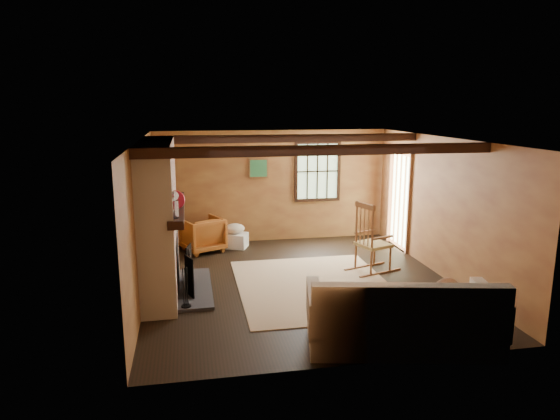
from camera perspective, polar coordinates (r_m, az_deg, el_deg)
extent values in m
plane|color=black|center=(8.48, 2.27, -8.29)|extent=(5.50, 5.50, 0.00)
cube|color=#AB753C|center=(10.79, -0.90, 2.74)|extent=(5.00, 0.02, 2.40)
cube|color=#AB753C|center=(5.59, 8.65, -6.31)|extent=(5.00, 0.02, 2.40)
cube|color=#AB753C|center=(7.98, -15.45, -1.04)|extent=(0.02, 5.50, 2.40)
cube|color=#AB753C|center=(9.02, 18.02, 0.29)|extent=(0.02, 5.50, 2.40)
cube|color=silver|center=(7.97, 2.42, 8.11)|extent=(5.00, 5.50, 0.02)
cube|color=black|center=(6.81, 4.68, 6.82)|extent=(5.00, 0.12, 0.14)
cube|color=black|center=(9.15, 0.72, 8.19)|extent=(5.00, 0.12, 0.14)
cube|color=black|center=(10.93, 4.31, 4.42)|extent=(1.02, 0.06, 1.32)
cube|color=#A6C697|center=(10.96, 4.27, 4.44)|extent=(0.90, 0.01, 1.20)
cube|color=black|center=(10.94, 4.30, 4.42)|extent=(0.90, 0.03, 0.02)
cube|color=brown|center=(10.54, 13.44, 1.08)|extent=(0.06, 1.00, 2.06)
cube|color=#A6C697|center=(10.55, 13.59, 1.09)|extent=(0.01, 0.80, 1.85)
cube|color=brown|center=(10.66, -2.48, 4.79)|extent=(0.42, 0.03, 0.42)
cube|color=#226653|center=(10.64, -2.47, 4.78)|extent=(0.36, 0.01, 0.36)
cube|color=#9D4C3C|center=(7.96, -13.66, -0.97)|extent=(0.50, 2.20, 2.40)
cube|color=black|center=(8.15, -12.91, -6.10)|extent=(0.38, 1.00, 0.85)
cube|color=#343438|center=(8.28, -9.76, -8.79)|extent=(0.55, 1.80, 0.05)
cube|color=black|center=(7.91, -11.69, 0.16)|extent=(0.22, 2.30, 0.12)
cube|color=black|center=(7.82, -10.32, -7.47)|extent=(0.13, 0.30, 0.62)
cube|color=black|center=(8.12, -10.34, -6.72)|extent=(0.04, 0.31, 0.62)
cube|color=black|center=(8.42, -10.35, -6.03)|extent=(0.09, 0.31, 0.62)
cylinder|color=black|center=(7.53, -10.67, -10.73)|extent=(0.15, 0.15, 0.02)
cylinder|color=black|center=(7.40, -10.97, -8.75)|extent=(0.01, 0.01, 0.60)
cylinder|color=black|center=(7.42, -10.76, -8.67)|extent=(0.01, 0.01, 0.60)
cylinder|color=black|center=(7.45, -10.55, -8.59)|extent=(0.01, 0.01, 0.60)
cylinder|color=white|center=(6.97, -11.96, 0.07)|extent=(0.11, 0.11, 0.24)
sphere|color=white|center=(6.93, -12.03, 1.60)|extent=(0.13, 0.13, 0.13)
cylinder|color=#B61429|center=(7.55, -11.88, 1.14)|extent=(0.28, 0.10, 0.28)
cube|color=black|center=(7.92, -11.80, 1.03)|extent=(0.23, 0.17, 0.11)
cylinder|color=black|center=(8.33, -11.75, 1.53)|extent=(0.08, 0.08, 0.10)
cylinder|color=black|center=(8.50, -11.72, 1.67)|extent=(0.07, 0.07, 0.08)
cube|color=beige|center=(8.34, 3.93, -8.64)|extent=(2.50, 3.00, 0.01)
cube|color=#AA8752|center=(9.07, 10.61, -3.89)|extent=(0.64, 0.65, 0.05)
cube|color=brown|center=(8.77, 9.71, 0.46)|extent=(0.21, 0.49, 0.09)
cylinder|color=brown|center=(9.12, 12.48, -5.44)|extent=(0.04, 0.04, 0.48)
cylinder|color=brown|center=(9.43, 10.72, -4.79)|extent=(0.04, 0.04, 0.48)
cylinder|color=brown|center=(8.85, 10.38, -5.90)|extent=(0.04, 0.04, 0.48)
cylinder|color=brown|center=(9.17, 8.64, -5.21)|extent=(0.04, 0.04, 0.48)
cylinder|color=brown|center=(8.68, 10.54, -2.03)|extent=(0.04, 0.04, 0.81)
cylinder|color=brown|center=(9.00, 8.77, -1.46)|extent=(0.04, 0.04, 0.81)
cylinder|color=brown|center=(8.77, 10.08, -2.02)|extent=(0.02, 0.02, 0.67)
cylinder|color=brown|center=(8.85, 9.63, -1.88)|extent=(0.02, 0.02, 0.67)
cylinder|color=brown|center=(8.93, 9.19, -1.73)|extent=(0.02, 0.02, 0.67)
cube|color=brown|center=(8.85, 11.65, -3.10)|extent=(0.44, 0.19, 0.03)
cube|color=brown|center=(9.20, 9.70, -2.45)|extent=(0.44, 0.19, 0.03)
cube|color=brown|center=(9.06, 11.38, -7.07)|extent=(0.88, 0.34, 0.03)
cube|color=brown|center=(9.37, 9.64, -6.35)|extent=(0.88, 0.34, 0.03)
cube|color=silver|center=(6.55, 13.61, -12.64)|extent=(2.44, 1.46, 0.50)
cube|color=silver|center=(6.01, 14.67, -11.08)|extent=(2.26, 0.63, 0.63)
cube|color=silver|center=(6.31, 3.91, -11.01)|extent=(0.36, 1.03, 0.46)
cube|color=silver|center=(6.77, 22.82, -10.33)|extent=(0.36, 1.03, 0.46)
ellipsoid|color=silver|center=(6.65, 18.42, -9.03)|extent=(0.43, 0.22, 0.41)
cylinder|color=brown|center=(10.66, -11.63, -3.90)|extent=(0.40, 0.12, 0.12)
cylinder|color=brown|center=(10.66, -10.93, -3.88)|extent=(0.40, 0.12, 0.12)
cylinder|color=brown|center=(10.66, -10.22, -3.85)|extent=(0.40, 0.12, 0.12)
cylinder|color=brown|center=(10.63, -11.66, -3.27)|extent=(0.40, 0.12, 0.12)
cylinder|color=brown|center=(10.63, -10.95, -3.25)|extent=(0.40, 0.12, 0.12)
cylinder|color=brown|center=(10.63, -10.24, -3.22)|extent=(0.40, 0.12, 0.12)
cube|color=white|center=(10.47, -5.19, -3.48)|extent=(0.61, 0.55, 0.30)
ellipsoid|color=silver|center=(10.41, -5.22, -2.13)|extent=(0.50, 0.45, 0.21)
imported|color=#BF6026|center=(10.25, -8.86, -2.77)|extent=(0.99, 1.00, 0.70)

